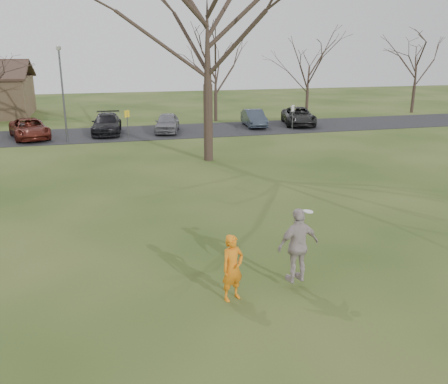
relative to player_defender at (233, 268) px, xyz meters
The scene contains 14 objects.
ground 1.28m from the player_defender, 16.31° to the left, with size 120.00×120.00×0.00m, color #1E380F.
parking_strip 25.30m from the player_defender, 87.94° to the left, with size 62.00×6.50×0.04m, color black.
player_defender is the anchor object (origin of this frame).
car_2 25.99m from the player_defender, 107.15° to the left, with size 2.26×4.90×1.36m, color #581D14.
car_3 25.58m from the player_defender, 95.41° to the left, with size 2.01×4.96×1.44m, color black.
car_4 25.05m from the player_defender, 85.46° to the left, with size 1.65×4.10×1.40m, color slate.
car_5 27.34m from the player_defender, 70.60° to the left, with size 1.41×4.06×1.34m, color #2A3340.
car_6 28.80m from the player_defender, 63.36° to the left, with size 2.33×5.06×1.41m, color black.
catching_play 1.83m from the player_defender, ahead, with size 1.23×0.66×2.00m.
lamp_post 23.53m from the player_defender, 102.61° to the left, with size 0.34×0.34×6.27m.
sign_yellow 22.30m from the player_defender, 92.81° to the left, with size 0.35×0.35×2.08m.
sign_white 24.80m from the player_defender, 63.90° to the left, with size 0.35×0.35×2.08m.
big_tree 16.71m from the player_defender, 79.21° to the left, with size 9.00×9.00×14.00m, color #352821, non-canonical shape.
small_tree_row 30.93m from the player_defender, 80.10° to the left, with size 55.00×5.90×8.50m.
Camera 1 is at (-3.84, -10.51, 6.08)m, focal length 37.89 mm.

